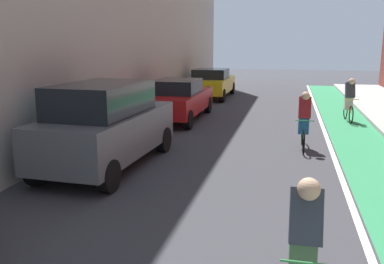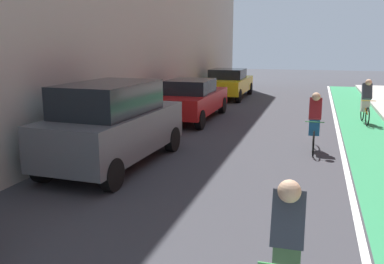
# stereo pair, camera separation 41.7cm
# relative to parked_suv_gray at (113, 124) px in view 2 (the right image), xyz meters

# --- Properties ---
(ground_plane) EXTENTS (72.00, 72.00, 0.00)m
(ground_plane) POSITION_rel_parked_suv_gray_xyz_m (2.96, 2.50, -1.01)
(ground_plane) COLOR #38383D
(bike_lane_paint) EXTENTS (1.60, 32.73, 0.00)m
(bike_lane_paint) POSITION_rel_parked_suv_gray_xyz_m (6.17, 4.50, -1.01)
(bike_lane_paint) COLOR #2D8451
(bike_lane_paint) RESTS_ON ground
(lane_divider_stripe) EXTENTS (0.12, 32.73, 0.00)m
(lane_divider_stripe) POSITION_rel_parked_suv_gray_xyz_m (5.27, 4.50, -1.01)
(lane_divider_stripe) COLOR white
(lane_divider_stripe) RESTS_ON ground
(parked_suv_gray) EXTENTS (1.98, 4.38, 1.98)m
(parked_suv_gray) POSITION_rel_parked_suv_gray_xyz_m (0.00, 0.00, 0.00)
(parked_suv_gray) COLOR #595B60
(parked_suv_gray) RESTS_ON ground
(parked_sedan_red) EXTENTS (1.83, 4.61, 1.53)m
(parked_sedan_red) POSITION_rel_parked_suv_gray_xyz_m (0.00, 6.32, -0.23)
(parked_sedan_red) COLOR red
(parked_sedan_red) RESTS_ON ground
(parked_sedan_yellow_cab) EXTENTS (1.97, 4.57, 1.53)m
(parked_sedan_yellow_cab) POSITION_rel_parked_suv_gray_xyz_m (0.00, 13.05, -0.23)
(parked_sedan_yellow_cab) COLOR yellow
(parked_sedan_yellow_cab) RESTS_ON ground
(cyclist_lead) EXTENTS (0.48, 1.71, 1.61)m
(cyclist_lead) POSITION_rel_parked_suv_gray_xyz_m (4.30, -4.59, -0.21)
(cyclist_lead) COLOR black
(cyclist_lead) RESTS_ON ground
(cyclist_trailing) EXTENTS (0.48, 1.70, 1.60)m
(cyclist_trailing) POSITION_rel_parked_suv_gray_xyz_m (4.50, 2.80, -0.17)
(cyclist_trailing) COLOR black
(cyclist_trailing) RESTS_ON ground
(cyclist_far) EXTENTS (0.48, 1.72, 1.61)m
(cyclist_far) POSITION_rel_parked_suv_gray_xyz_m (6.23, 7.40, -0.21)
(cyclist_far) COLOR black
(cyclist_far) RESTS_ON ground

